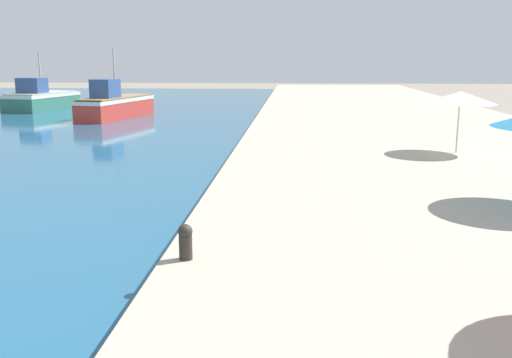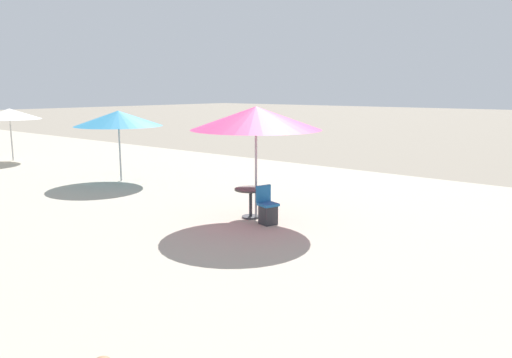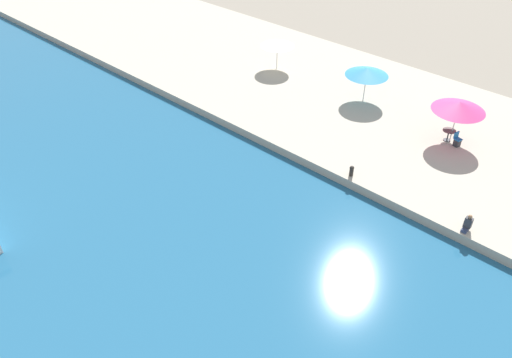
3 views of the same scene
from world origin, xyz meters
TOP-DOWN VIEW (x-y plane):
  - cafe_umbrella_pink at (7.61, 12.18)m, footprint 3.17×3.17m
  - cafe_umbrella_white at (8.62, 19.14)m, footprint 2.99×2.99m
  - cafe_umbrella_striped at (8.55, 27.14)m, footprint 2.66×2.66m
  - cafe_table at (7.62, 12.35)m, footprint 0.80×0.80m
  - cafe_chair_left at (7.41, 11.66)m, footprint 0.50×0.53m

SIDE VIEW (x-z plane):
  - cafe_chair_left at x=7.41m, z-range 0.45..1.36m
  - cafe_table at x=7.62m, z-range 0.75..1.49m
  - cafe_umbrella_striped at x=8.55m, z-range 1.51..3.83m
  - cafe_umbrella_white at x=8.62m, z-range 1.54..3.98m
  - cafe_umbrella_pink at x=7.61m, z-range 1.68..4.44m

